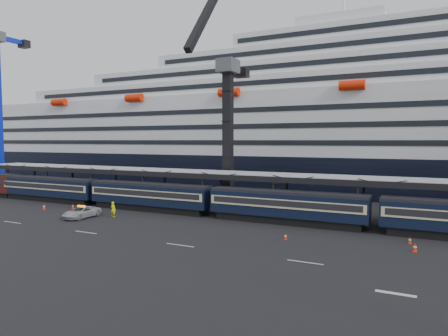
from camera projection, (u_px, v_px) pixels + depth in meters
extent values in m
plane|color=black|center=(339.00, 253.00, 35.22)|extent=(260.00, 260.00, 0.00)
cube|color=beige|center=(12.00, 222.00, 48.33)|extent=(3.00, 0.15, 0.02)
cube|color=beige|center=(86.00, 232.00, 43.06)|extent=(3.00, 0.15, 0.02)
cube|color=beige|center=(180.00, 245.00, 37.79)|extent=(3.00, 0.15, 0.02)
cube|color=beige|center=(305.00, 262.00, 32.52)|extent=(3.00, 0.15, 0.02)
cube|color=beige|center=(396.00, 294.00, 25.86)|extent=(2.50, 0.40, 0.02)
cube|color=black|center=(50.00, 198.00, 65.23)|extent=(17.48, 2.40, 0.90)
cube|color=black|center=(50.00, 187.00, 65.10)|extent=(19.00, 2.80, 2.70)
cube|color=beige|center=(50.00, 186.00, 65.08)|extent=(18.62, 2.92, 1.05)
cube|color=black|center=(50.00, 185.00, 65.08)|extent=(17.86, 2.98, 0.70)
cube|color=black|center=(49.00, 178.00, 65.00)|extent=(19.00, 2.50, 0.35)
cube|color=black|center=(150.00, 207.00, 56.45)|extent=(17.48, 2.40, 0.90)
cube|color=black|center=(149.00, 195.00, 56.32)|extent=(19.00, 2.80, 2.70)
cube|color=beige|center=(149.00, 193.00, 56.30)|extent=(18.62, 2.92, 1.05)
cube|color=black|center=(149.00, 192.00, 56.30)|extent=(17.86, 2.98, 0.70)
cube|color=black|center=(149.00, 184.00, 56.22)|extent=(19.00, 2.50, 0.35)
cube|color=black|center=(286.00, 220.00, 47.66)|extent=(17.48, 2.40, 0.90)
cube|color=black|center=(286.00, 205.00, 47.54)|extent=(19.00, 2.80, 2.70)
cube|color=beige|center=(286.00, 202.00, 47.52)|extent=(18.62, 2.92, 1.05)
cube|color=black|center=(286.00, 202.00, 47.51)|extent=(17.86, 2.98, 0.70)
cube|color=black|center=(286.00, 192.00, 47.43)|extent=(19.00, 2.50, 0.35)
cube|color=#9DA1A5|center=(361.00, 178.00, 47.39)|extent=(130.00, 6.00, 0.25)
cube|color=black|center=(358.00, 183.00, 44.72)|extent=(130.00, 0.25, 0.70)
cube|color=black|center=(364.00, 179.00, 50.10)|extent=(130.00, 0.25, 0.70)
cube|color=black|center=(8.00, 181.00, 71.42)|extent=(0.25, 0.25, 5.40)
cube|color=black|center=(35.00, 178.00, 76.43)|extent=(0.25, 0.25, 5.40)
cube|color=black|center=(47.00, 183.00, 67.03)|extent=(0.25, 0.25, 5.40)
cube|color=black|center=(73.00, 180.00, 72.04)|extent=(0.25, 0.25, 5.40)
cube|color=black|center=(92.00, 186.00, 62.63)|extent=(0.25, 0.25, 5.40)
cube|color=black|center=(116.00, 183.00, 67.65)|extent=(0.25, 0.25, 5.40)
cube|color=black|center=(143.00, 190.00, 58.24)|extent=(0.25, 0.25, 5.40)
cube|color=black|center=(165.00, 186.00, 63.26)|extent=(0.25, 0.25, 5.40)
cube|color=black|center=(203.00, 194.00, 53.85)|extent=(0.25, 0.25, 5.40)
cube|color=black|center=(221.00, 189.00, 58.87)|extent=(0.25, 0.25, 5.40)
cube|color=black|center=(273.00, 199.00, 49.46)|extent=(0.25, 0.25, 5.40)
cube|color=black|center=(287.00, 193.00, 54.48)|extent=(0.25, 0.25, 5.40)
cube|color=black|center=(358.00, 204.00, 45.07)|extent=(0.25, 0.25, 5.40)
cube|color=black|center=(364.00, 198.00, 50.08)|extent=(0.25, 0.25, 5.40)
cube|color=black|center=(383.00, 174.00, 76.18)|extent=(200.00, 28.00, 7.00)
cube|color=black|center=(14.00, 161.00, 122.73)|extent=(16.17, 18.35, 7.00)
cube|color=silver|center=(384.00, 124.00, 75.52)|extent=(190.00, 26.88, 12.00)
cube|color=silver|center=(386.00, 84.00, 74.99)|extent=(160.00, 24.64, 3.00)
cube|color=black|center=(380.00, 74.00, 63.91)|extent=(153.60, 0.12, 0.90)
cube|color=silver|center=(386.00, 68.00, 74.78)|extent=(124.00, 21.84, 3.00)
cube|color=black|center=(381.00, 57.00, 64.96)|extent=(119.04, 0.12, 0.90)
cube|color=silver|center=(387.00, 52.00, 74.58)|extent=(90.00, 19.04, 3.00)
cube|color=black|center=(382.00, 40.00, 66.00)|extent=(86.40, 0.12, 0.90)
cube|color=silver|center=(387.00, 35.00, 74.37)|extent=(56.00, 16.24, 3.00)
cube|color=black|center=(383.00, 24.00, 67.05)|extent=(53.76, 0.12, 0.90)
cube|color=silver|center=(343.00, 27.00, 77.70)|extent=(16.00, 12.00, 2.50)
cylinder|color=#F42707|center=(59.00, 102.00, 93.28)|extent=(4.00, 1.60, 1.60)
cylinder|color=#F42707|center=(134.00, 98.00, 83.62)|extent=(4.00, 1.60, 1.60)
cylinder|color=#F42707|center=(229.00, 92.00, 73.96)|extent=(4.00, 1.60, 1.60)
cylinder|color=#F42707|center=(352.00, 85.00, 64.29)|extent=(4.00, 1.60, 1.60)
cube|color=#494B50|center=(0.00, 183.00, 82.90)|extent=(4.50, 4.50, 2.00)
cube|color=#0E25D2|center=(10.00, 40.00, 83.81)|extent=(0.90, 6.72, 0.90)
cube|color=black|center=(24.00, 44.00, 86.84)|extent=(2.20, 1.60, 1.60)
cube|color=#494B50|center=(228.00, 199.00, 60.96)|extent=(4.50, 4.50, 2.00)
cube|color=black|center=(228.00, 133.00, 60.26)|extent=(1.30, 1.30, 18.00)
cube|color=#494B50|center=(228.00, 66.00, 59.56)|extent=(2.60, 3.20, 2.00)
cube|color=black|center=(210.00, 7.00, 53.90)|extent=(0.90, 12.26, 14.37)
cube|color=black|center=(235.00, 69.00, 61.82)|extent=(0.90, 5.04, 0.90)
cube|color=black|center=(241.00, 73.00, 64.09)|extent=(2.20, 1.60, 1.60)
imported|color=#AAACB2|center=(82.00, 212.00, 51.10)|extent=(2.46, 5.22, 1.44)
imported|color=#EEFF0D|center=(113.00, 209.00, 51.60)|extent=(0.75, 0.51, 2.01)
cube|color=#F42707|center=(44.00, 209.00, 57.20)|extent=(0.43, 0.43, 0.05)
cone|color=#F42707|center=(44.00, 206.00, 57.17)|extent=(0.36, 0.36, 0.81)
cylinder|color=white|center=(44.00, 206.00, 57.17)|extent=(0.30, 0.30, 0.14)
cube|color=#F42707|center=(73.00, 208.00, 58.11)|extent=(0.34, 0.34, 0.04)
cone|color=#F42707|center=(73.00, 206.00, 58.09)|extent=(0.29, 0.29, 0.65)
cylinder|color=white|center=(73.00, 206.00, 58.09)|extent=(0.24, 0.24, 0.11)
cube|color=#F42707|center=(285.00, 239.00, 39.95)|extent=(0.35, 0.35, 0.04)
cone|color=#F42707|center=(285.00, 236.00, 39.93)|extent=(0.29, 0.29, 0.66)
cylinder|color=white|center=(285.00, 236.00, 39.93)|extent=(0.25, 0.25, 0.11)
cube|color=#F42707|center=(415.00, 252.00, 35.58)|extent=(0.42, 0.42, 0.04)
cone|color=#F42707|center=(415.00, 247.00, 35.55)|extent=(0.35, 0.35, 0.79)
cylinder|color=white|center=(415.00, 247.00, 35.55)|extent=(0.30, 0.30, 0.13)
cube|color=#F42707|center=(410.00, 243.00, 38.45)|extent=(0.34, 0.34, 0.04)
cone|color=#F42707|center=(410.00, 240.00, 38.43)|extent=(0.28, 0.28, 0.64)
cylinder|color=white|center=(410.00, 240.00, 38.43)|extent=(0.24, 0.24, 0.11)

